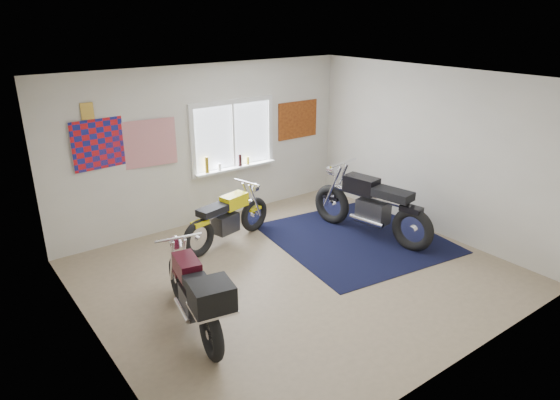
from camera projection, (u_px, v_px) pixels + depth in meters
ground at (297, 274)px, 7.08m from camera, size 5.50×5.50×0.00m
room_shell at (299, 163)px, 6.49m from camera, size 5.50×5.50×5.50m
navy_rug at (356, 238)px, 8.16m from camera, size 2.82×2.90×0.01m
window_assembly at (233, 140)px, 8.72m from camera, size 1.66×0.17×1.26m
oil_bottles at (224, 163)px, 8.66m from camera, size 0.89×0.07×0.28m
flag_display at (87, 111)px, 7.11m from camera, size 1.60×0.10×1.17m
triumph_poster at (298, 120)px, 9.47m from camera, size 0.90×0.03×0.70m
yellow_triumph at (227, 219)px, 7.88m from camera, size 1.80×0.65×0.92m
black_chrome_bike at (371, 207)px, 8.09m from camera, size 0.73×2.25×1.16m
maroon_tourer at (196, 295)px, 5.61m from camera, size 0.75×1.90×0.96m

